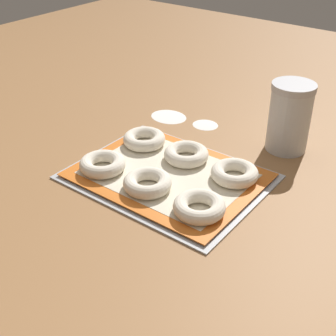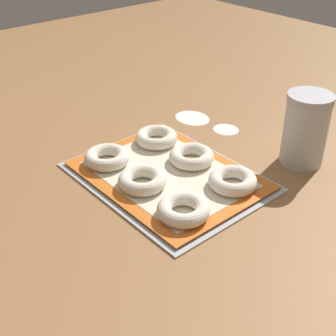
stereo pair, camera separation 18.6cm
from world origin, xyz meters
name	(u,v)px [view 1 (the left image)]	position (x,y,z in m)	size (l,w,h in m)	color
ground_plane	(163,178)	(0.00, 0.00, 0.00)	(2.80, 2.80, 0.00)	olive
baking_tray	(168,176)	(0.01, 0.01, 0.00)	(0.42, 0.33, 0.01)	#B2B5BA
baking_mat	(168,174)	(0.01, 0.01, 0.01)	(0.40, 0.30, 0.00)	orange
bagel_front_left	(103,164)	(-0.12, -0.07, 0.03)	(0.10, 0.10, 0.03)	silver
bagel_front_center	(148,183)	(0.01, -0.07, 0.03)	(0.10, 0.10, 0.03)	silver
bagel_front_right	(199,206)	(0.14, -0.07, 0.03)	(0.10, 0.10, 0.03)	silver
bagel_back_left	(144,139)	(-0.12, 0.08, 0.03)	(0.10, 0.10, 0.03)	silver
bagel_back_center	(186,154)	(0.01, 0.08, 0.03)	(0.10, 0.10, 0.03)	silver
bagel_back_right	(235,173)	(0.14, 0.08, 0.03)	(0.10, 0.10, 0.03)	silver
flour_canister	(290,117)	(0.16, 0.29, 0.09)	(0.10, 0.10, 0.17)	silver
flour_patch_near	(169,116)	(-0.18, 0.26, 0.00)	(0.11, 0.09, 0.00)	white
flour_patch_far	(205,125)	(-0.07, 0.28, 0.00)	(0.07, 0.07, 0.00)	white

